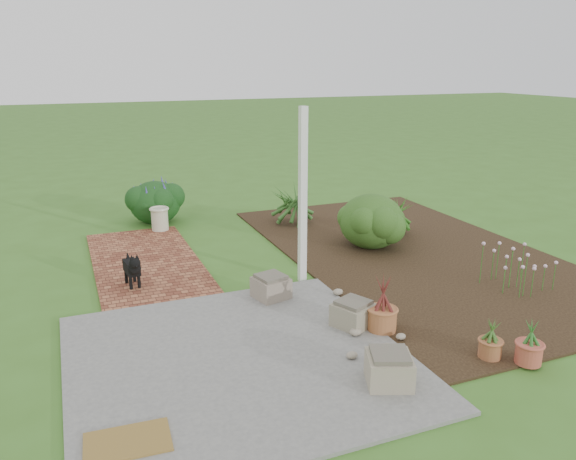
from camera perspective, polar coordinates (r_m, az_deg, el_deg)
name	(u,v)px	position (r m, az deg, el deg)	size (l,w,h in m)	color
ground	(286,286)	(8.03, -0.25, -5.71)	(80.00, 80.00, 0.00)	#3B6A21
concrete_patio	(238,359)	(6.16, -5.11, -12.96)	(3.50, 3.50, 0.04)	#626260
brick_path	(146,261)	(9.22, -14.26, -3.09)	(1.60, 3.50, 0.04)	brown
garden_bed	(414,253)	(9.57, 12.65, -2.28)	(4.00, 7.00, 0.03)	black
veranda_post	(303,197)	(7.84, 1.50, 3.34)	(0.10, 0.10, 2.50)	white
stone_trough_near	(389,370)	(5.72, 10.23, -13.80)	(0.43, 0.43, 0.29)	gray
stone_trough_mid	(353,315)	(6.80, 6.61, -8.54)	(0.41, 0.41, 0.27)	#767359
stone_trough_far	(271,288)	(7.52, -1.74, -5.88)	(0.41, 0.41, 0.27)	#726455
coir_doormat	(128,442)	(5.14, -15.99, -19.98)	(0.70, 0.45, 0.02)	brown
black_dog	(132,267)	(8.11, -15.54, -3.66)	(0.21, 0.56, 0.48)	black
cream_ceramic_urn	(160,219)	(10.74, -12.90, 1.09)	(0.31, 0.31, 0.41)	beige
evergreen_shrub	(372,220)	(9.61, 8.49, 1.04)	(1.10, 1.10, 0.93)	#1A3F0D
agapanthus_clump_back	(395,211)	(10.42, 10.80, 1.88)	(0.93, 0.93, 0.84)	#134412
agapanthus_clump_front	(292,201)	(10.86, 0.45, 2.98)	(1.02, 1.02, 0.91)	#123E19
pink_flower_patch	(519,267)	(8.46, 22.43, -3.48)	(0.93, 0.93, 0.59)	#113D0F
terracotta_pot_bronze	(382,319)	(6.75, 9.53, -8.93)	(0.34, 0.34, 0.28)	#A06036
terracotta_pot_small_left	(490,348)	(6.49, 19.84, -11.25)	(0.24, 0.24, 0.20)	#9A5934
terracotta_pot_small_right	(529,353)	(6.51, 23.27, -11.41)	(0.27, 0.27, 0.23)	#B34E3C
purple_flowering_bush	(155,201)	(11.37, -13.37, 2.85)	(1.00, 1.00, 0.85)	black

